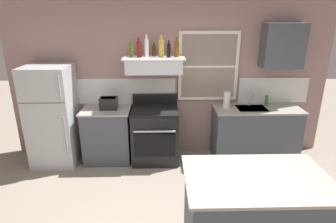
% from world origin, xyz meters
% --- Properties ---
extents(back_wall, '(5.40, 0.11, 2.70)m').
position_xyz_m(back_wall, '(0.03, 2.23, 1.35)').
color(back_wall, gray).
rests_on(back_wall, ground_plane).
extents(refrigerator, '(0.70, 0.72, 1.63)m').
position_xyz_m(refrigerator, '(-1.90, 1.84, 0.82)').
color(refrigerator, '#B7BABC').
rests_on(refrigerator, ground_plane).
extents(counter_left_of_stove, '(0.79, 0.63, 0.91)m').
position_xyz_m(counter_left_of_stove, '(-1.05, 1.90, 0.46)').
color(counter_left_of_stove, '#474C56').
rests_on(counter_left_of_stove, ground_plane).
extents(toaster, '(0.30, 0.20, 0.19)m').
position_xyz_m(toaster, '(-1.00, 1.90, 1.01)').
color(toaster, black).
rests_on(toaster, counter_left_of_stove).
extents(stove_range, '(0.76, 0.69, 1.09)m').
position_xyz_m(stove_range, '(-0.25, 1.86, 0.46)').
color(stove_range, black).
rests_on(stove_range, ground_plane).
extents(range_hood_shelf, '(0.96, 0.52, 0.24)m').
position_xyz_m(range_hood_shelf, '(-0.25, 1.96, 1.62)').
color(range_hood_shelf, silver).
extents(bottle_olive_oil_square, '(0.06, 0.06, 0.28)m').
position_xyz_m(bottle_olive_oil_square, '(-0.60, 1.97, 1.86)').
color(bottle_olive_oil_square, '#4C601E').
rests_on(bottle_olive_oil_square, range_hood_shelf).
extents(bottle_red_label_wine, '(0.07, 0.07, 0.30)m').
position_xyz_m(bottle_red_label_wine, '(-0.48, 1.94, 1.87)').
color(bottle_red_label_wine, maroon).
rests_on(bottle_red_label_wine, range_hood_shelf).
extents(bottle_clear_tall, '(0.06, 0.06, 0.34)m').
position_xyz_m(bottle_clear_tall, '(-0.36, 1.93, 1.89)').
color(bottle_clear_tall, silver).
rests_on(bottle_clear_tall, range_hood_shelf).
extents(bottle_brown_stout, '(0.06, 0.06, 0.21)m').
position_xyz_m(bottle_brown_stout, '(-0.25, 2.00, 1.84)').
color(bottle_brown_stout, '#381E0F').
rests_on(bottle_brown_stout, range_hood_shelf).
extents(bottle_champagne_gold_foil, '(0.08, 0.08, 0.32)m').
position_xyz_m(bottle_champagne_gold_foil, '(-0.14, 1.94, 1.88)').
color(bottle_champagne_gold_foil, '#B29333').
rests_on(bottle_champagne_gold_foil, range_hood_shelf).
extents(bottle_balsamic_dark, '(0.06, 0.06, 0.26)m').
position_xyz_m(bottle_balsamic_dark, '(-0.02, 1.91, 1.85)').
color(bottle_balsamic_dark, black).
rests_on(bottle_balsamic_dark, range_hood_shelf).
extents(bottle_amber_wine, '(0.07, 0.07, 0.30)m').
position_xyz_m(bottle_amber_wine, '(0.10, 1.91, 1.87)').
color(bottle_amber_wine, brown).
rests_on(bottle_amber_wine, range_hood_shelf).
extents(counter_right_with_sink, '(1.43, 0.63, 0.91)m').
position_xyz_m(counter_right_with_sink, '(1.45, 1.90, 0.46)').
color(counter_right_with_sink, '#474C56').
rests_on(counter_right_with_sink, ground_plane).
extents(sink_faucet, '(0.03, 0.17, 0.28)m').
position_xyz_m(sink_faucet, '(1.35, 2.00, 1.08)').
color(sink_faucet, silver).
rests_on(sink_faucet, counter_right_with_sink).
extents(paper_towel_roll, '(0.11, 0.11, 0.27)m').
position_xyz_m(paper_towel_roll, '(0.93, 1.90, 1.04)').
color(paper_towel_roll, white).
rests_on(paper_towel_roll, counter_right_with_sink).
extents(dish_soap_bottle, '(0.06, 0.06, 0.18)m').
position_xyz_m(dish_soap_bottle, '(1.63, 2.00, 1.00)').
color(dish_soap_bottle, '#268C3F').
rests_on(dish_soap_bottle, counter_right_with_sink).
extents(kitchen_island, '(1.40, 0.90, 0.91)m').
position_xyz_m(kitchen_island, '(0.78, -0.17, 0.46)').
color(kitchen_island, '#474C56').
rests_on(kitchen_island, ground_plane).
extents(upper_cabinet_right, '(0.64, 0.32, 0.70)m').
position_xyz_m(upper_cabinet_right, '(1.80, 2.04, 1.90)').
color(upper_cabinet_right, '#474C56').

